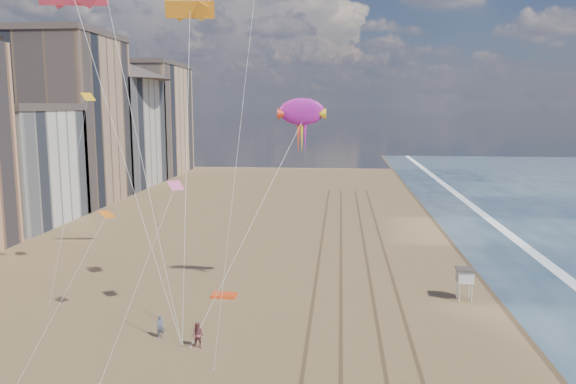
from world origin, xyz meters
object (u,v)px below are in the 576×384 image
Objects in this scene: lifeguard_stand at (465,276)px; kite_flyer_a at (160,327)px; grounded_kite at (224,295)px; show_kite at (302,112)px; kite_flyer_b at (198,335)px.

kite_flyer_a is (-23.71, -10.27, -1.34)m from lifeguard_stand.
grounded_kite is 17.42m from show_kite.
kite_flyer_b is (3.15, -1.48, 0.09)m from kite_flyer_a.
show_kite is at bearing 11.69° from kite_flyer_a.
lifeguard_stand is 19.91m from show_kite.
kite_flyer_b is (-6.42, -10.95, -15.24)m from show_kite.
kite_flyer_a reaches higher than grounded_kite.
show_kite is at bearing -176.78° from lifeguard_stand.
show_kite is 10.98× the size of kite_flyer_b.
grounded_kite is 9.58m from kite_flyer_a.
kite_flyer_b is (-20.56, -11.75, -1.25)m from lifeguard_stand.
grounded_kite is 10.66m from kite_flyer_b.
lifeguard_stand is at bearing 4.18° from grounded_kite.
show_kite is (6.79, 0.33, 16.04)m from grounded_kite.
kite_flyer_a is 3.49m from kite_flyer_b.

